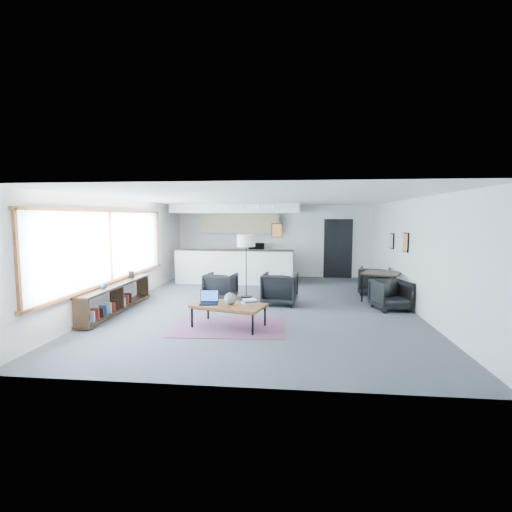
# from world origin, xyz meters

# --- Properties ---
(room) EXTENTS (7.02, 9.02, 2.62)m
(room) POSITION_xyz_m (0.00, 0.00, 1.30)
(room) COLOR #4A4A4D
(room) RESTS_ON ground
(window) EXTENTS (0.10, 5.95, 1.66)m
(window) POSITION_xyz_m (-3.46, -0.90, 1.46)
(window) COLOR #8CBFFF
(window) RESTS_ON room
(console) EXTENTS (0.35, 3.00, 0.80)m
(console) POSITION_xyz_m (-3.30, -1.05, 0.33)
(console) COLOR black
(console) RESTS_ON floor
(kitchenette) EXTENTS (4.20, 1.96, 2.60)m
(kitchenette) POSITION_xyz_m (-1.20, 3.71, 1.38)
(kitchenette) COLOR white
(kitchenette) RESTS_ON floor
(doorway) EXTENTS (1.10, 0.12, 2.15)m
(doorway) POSITION_xyz_m (2.30, 4.42, 1.07)
(doorway) COLOR black
(doorway) RESTS_ON room
(track_light) EXTENTS (1.60, 0.07, 0.15)m
(track_light) POSITION_xyz_m (-0.59, 2.20, 2.53)
(track_light) COLOR silver
(track_light) RESTS_ON room
(wall_art_lower) EXTENTS (0.03, 0.38, 0.48)m
(wall_art_lower) POSITION_xyz_m (3.47, 0.40, 1.55)
(wall_art_lower) COLOR black
(wall_art_lower) RESTS_ON room
(wall_art_upper) EXTENTS (0.03, 0.34, 0.44)m
(wall_art_upper) POSITION_xyz_m (3.47, 1.70, 1.50)
(wall_art_upper) COLOR black
(wall_art_upper) RESTS_ON room
(kilim_rug) EXTENTS (2.25, 1.59, 0.01)m
(kilim_rug) POSITION_xyz_m (-0.53, -1.93, 0.01)
(kilim_rug) COLOR #63354D
(kilim_rug) RESTS_ON floor
(coffee_table) EXTENTS (1.55, 1.11, 0.46)m
(coffee_table) POSITION_xyz_m (-0.53, -1.93, 0.42)
(coffee_table) COLOR brown
(coffee_table) RESTS_ON floor
(laptop) EXTENTS (0.40, 0.34, 0.26)m
(laptop) POSITION_xyz_m (-0.93, -1.88, 0.53)
(laptop) COLOR black
(laptop) RESTS_ON coffee_table
(ceramic_pot) EXTENTS (0.24, 0.24, 0.24)m
(ceramic_pot) POSITION_xyz_m (-0.50, -1.95, 0.58)
(ceramic_pot) COLOR gray
(ceramic_pot) RESTS_ON coffee_table
(book_stack) EXTENTS (0.36, 0.33, 0.09)m
(book_stack) POSITION_xyz_m (-0.12, -1.83, 0.50)
(book_stack) COLOR silver
(book_stack) RESTS_ON coffee_table
(coaster) EXTENTS (0.12, 0.12, 0.01)m
(coaster) POSITION_xyz_m (-0.39, -2.15, 0.46)
(coaster) COLOR #E5590C
(coaster) RESTS_ON coffee_table
(armchair_left) EXTENTS (0.85, 0.81, 0.77)m
(armchair_left) POSITION_xyz_m (-1.17, 0.48, 0.39)
(armchair_left) COLOR black
(armchair_left) RESTS_ON floor
(armchair_right) EXTENTS (0.92, 0.87, 0.85)m
(armchair_right) POSITION_xyz_m (0.40, 0.12, 0.43)
(armchair_right) COLOR black
(armchair_right) RESTS_ON floor
(floor_lamp) EXTENTS (0.61, 0.61, 1.70)m
(floor_lamp) POSITION_xyz_m (-0.54, 0.85, 1.48)
(floor_lamp) COLOR black
(floor_lamp) RESTS_ON floor
(dining_table) EXTENTS (1.17, 1.17, 0.75)m
(dining_table) POSITION_xyz_m (3.00, 0.76, 0.68)
(dining_table) COLOR black
(dining_table) RESTS_ON floor
(dining_chair_near) EXTENTS (0.77, 0.74, 0.66)m
(dining_chair_near) POSITION_xyz_m (3.00, -0.19, 0.33)
(dining_chair_near) COLOR black
(dining_chair_near) RESTS_ON floor
(dining_chair_far) EXTENTS (0.84, 0.81, 0.72)m
(dining_chair_far) POSITION_xyz_m (3.00, 1.57, 0.36)
(dining_chair_far) COLOR black
(dining_chair_far) RESTS_ON floor
(microwave) EXTENTS (0.61, 0.40, 0.38)m
(microwave) POSITION_xyz_m (-0.61, 4.15, 1.12)
(microwave) COLOR black
(microwave) RESTS_ON kitchenette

